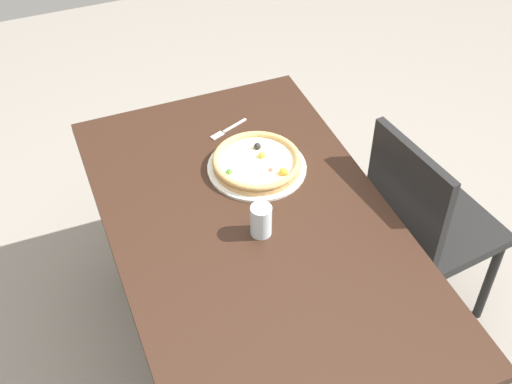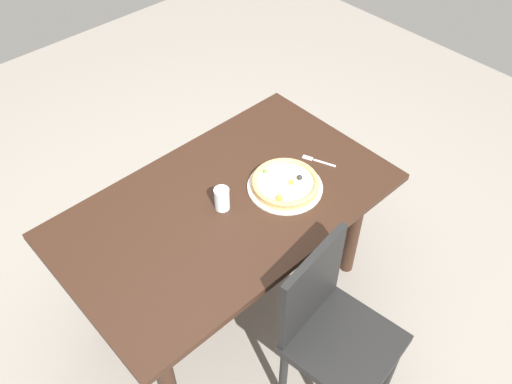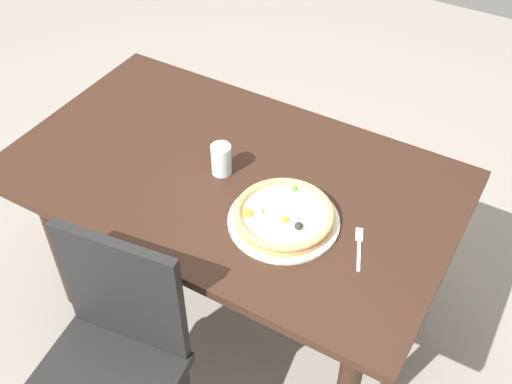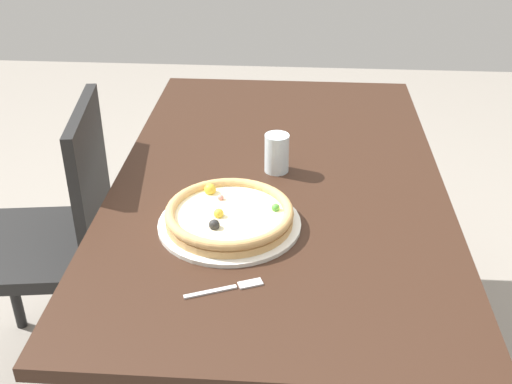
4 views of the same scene
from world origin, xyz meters
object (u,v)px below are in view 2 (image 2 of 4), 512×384
(plate, at_px, (285,187))
(pizza, at_px, (285,183))
(dining_table, at_px, (227,219))
(chair_near, at_px, (332,330))
(drinking_glass, at_px, (222,199))
(fork, at_px, (316,160))

(plate, height_order, pizza, pizza)
(dining_table, relative_size, chair_near, 1.65)
(pizza, bearing_deg, drinking_glass, 160.62)
(fork, bearing_deg, chair_near, 116.88)
(pizza, bearing_deg, plate, 41.30)
(plate, bearing_deg, chair_near, -115.81)
(chair_near, bearing_deg, pizza, -123.49)
(plate, relative_size, fork, 2.13)
(plate, bearing_deg, drinking_glass, 160.70)
(drinking_glass, bearing_deg, pizza, -19.38)
(dining_table, relative_size, drinking_glass, 13.76)
(chair_near, relative_size, drinking_glass, 8.35)
(plate, bearing_deg, pizza, -138.70)
(dining_table, relative_size, plate, 4.35)
(chair_near, xyz_separation_m, drinking_glass, (-0.02, 0.64, 0.28))
(dining_table, distance_m, plate, 0.30)
(chair_near, bearing_deg, plate, -123.50)
(chair_near, height_order, fork, chair_near)
(pizza, height_order, drinking_glass, drinking_glass)
(plate, distance_m, drinking_glass, 0.30)
(dining_table, distance_m, fork, 0.51)
(pizza, distance_m, drinking_glass, 0.30)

